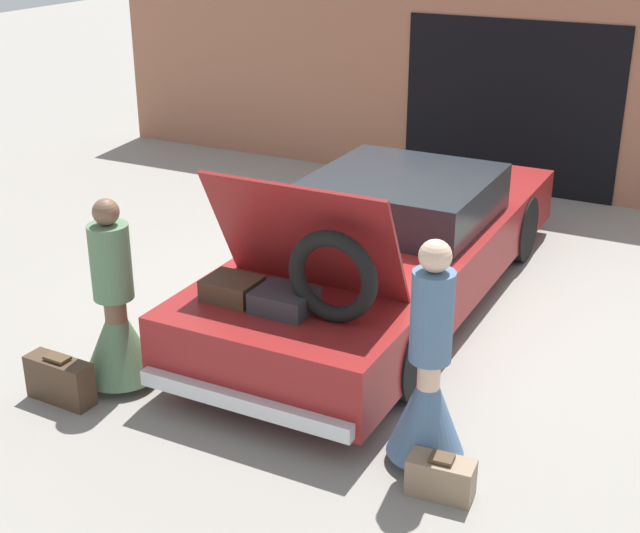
# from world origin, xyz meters

# --- Properties ---
(ground_plane) EXTENTS (40.00, 40.00, 0.00)m
(ground_plane) POSITION_xyz_m (0.00, 0.00, 0.00)
(ground_plane) COLOR gray
(garage_wall_back) EXTENTS (12.00, 0.14, 2.80)m
(garage_wall_back) POSITION_xyz_m (0.00, 3.95, 1.39)
(garage_wall_back) COLOR #9E664C
(garage_wall_back) RESTS_ON ground_plane
(car) EXTENTS (1.87, 5.27, 1.71)m
(car) POSITION_xyz_m (0.00, 0.00, 0.55)
(car) COLOR maroon
(car) RESTS_ON ground_plane
(person_left) EXTENTS (0.60, 0.60, 1.56)m
(person_left) POSITION_xyz_m (-1.27, -2.43, 0.55)
(person_left) COLOR brown
(person_left) RESTS_ON ground_plane
(person_right) EXTENTS (0.54, 0.54, 1.64)m
(person_right) POSITION_xyz_m (1.27, -2.31, 0.59)
(person_right) COLOR beige
(person_right) RESTS_ON ground_plane
(suitcase_beside_left_person) EXTENTS (0.57, 0.21, 0.38)m
(suitcase_beside_left_person) POSITION_xyz_m (-1.52, -2.85, 0.18)
(suitcase_beside_left_person) COLOR #473323
(suitcase_beside_left_person) RESTS_ON ground_plane
(suitcase_beside_right_person) EXTENTS (0.45, 0.24, 0.29)m
(suitcase_beside_right_person) POSITION_xyz_m (1.50, -2.62, 0.13)
(suitcase_beside_right_person) COLOR #8C7259
(suitcase_beside_right_person) RESTS_ON ground_plane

